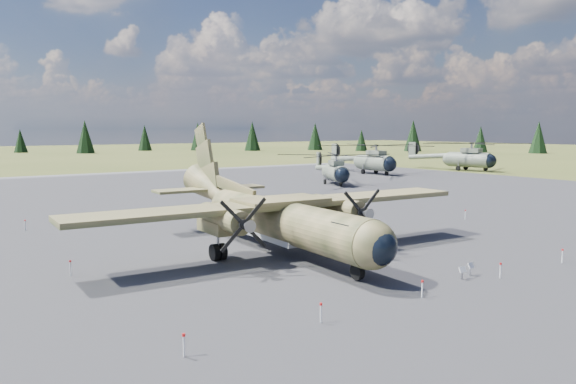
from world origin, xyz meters
TOP-DOWN VIEW (x-y plane):
  - ground at (0.00, 0.00)m, footprint 500.00×500.00m
  - apron at (0.00, 10.00)m, footprint 120.00×120.00m
  - transport_plane at (-4.13, -1.00)m, footprint 26.81×24.35m
  - helicopter_near at (26.53, 29.96)m, footprint 22.35×22.35m
  - helicopter_mid at (43.86, 40.45)m, footprint 21.58×24.51m
  - helicopter_far at (64.11, 36.38)m, footprint 24.37×26.23m
  - info_placard_left at (0.17, -12.50)m, footprint 0.46×0.22m
  - info_placard_right at (1.17, -12.26)m, footprint 0.50×0.28m
  - barrier_fence at (-0.46, -0.08)m, footprint 33.12×29.62m
  - treeline at (1.54, -3.37)m, footprint 337.07×340.07m

SIDE VIEW (x-z plane):
  - ground at x=0.00m, z-range 0.00..0.00m
  - apron at x=0.00m, z-range -0.02..0.02m
  - info_placard_left at x=0.17m, z-range 0.12..0.83m
  - info_placard_right at x=1.17m, z-range 0.12..0.86m
  - barrier_fence at x=-0.46m, z-range 0.08..0.93m
  - transport_plane at x=-4.13m, z-range -1.88..6.96m
  - helicopter_near at x=26.53m, z-range 0.90..5.22m
  - helicopter_mid at x=43.86m, z-range 1.08..6.22m
  - helicopter_far at x=64.11m, z-range 1.11..6.42m
  - treeline at x=1.54m, z-range -0.62..10.38m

